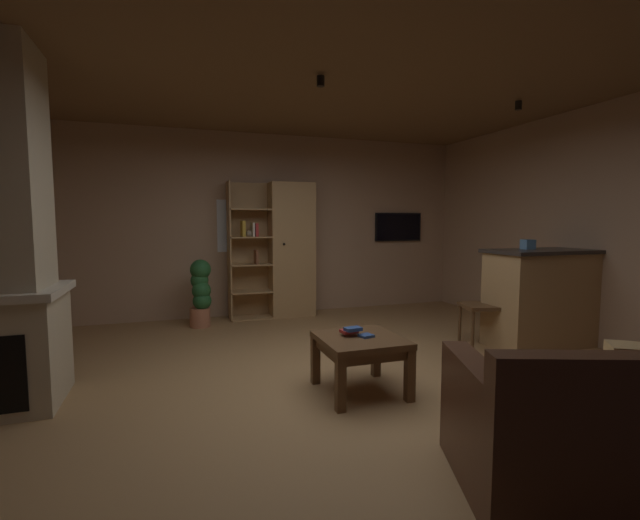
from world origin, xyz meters
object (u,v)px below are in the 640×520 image
kitchen_bar_counter (548,297)px  potted_floor_plant (201,291)px  bookshelf_cabinet (286,250)px  leather_couch (623,438)px  table_book_1 (349,331)px  tissue_box (528,244)px  dining_chair (489,300)px  table_book_0 (366,336)px  table_book_2 (353,329)px  coffee_table (360,347)px  wall_mounted_tv (398,227)px

kitchen_bar_counter → potted_floor_plant: (-3.72, 2.16, -0.08)m
bookshelf_cabinet → potted_floor_plant: (-1.26, -0.30, -0.51)m
bookshelf_cabinet → leather_couch: bearing=-82.9°
table_book_1 → tissue_box: bearing=13.9°
table_book_1 → dining_chair: bearing=19.0°
tissue_box → dining_chair: tissue_box is taller
kitchen_bar_counter → table_book_0: bearing=-166.5°
leather_couch → table_book_1: bearing=114.6°
table_book_2 → kitchen_bar_counter: bearing=11.9°
table_book_0 → table_book_2: (-0.09, 0.06, 0.05)m
bookshelf_cabinet → potted_floor_plant: bookshelf_cabinet is taller
bookshelf_cabinet → table_book_2: bookshelf_cabinet is taller
table_book_0 → coffee_table: bearing=158.1°
table_book_1 → wall_mounted_tv: wall_mounted_tv is taller
leather_couch → table_book_0: 1.80m
table_book_0 → dining_chair: dining_chair is taller
tissue_box → coffee_table: size_ratio=0.18×
tissue_box → potted_floor_plant: (-3.48, 2.07, -0.68)m
coffee_table → dining_chair: bearing=21.6°
table_book_1 → dining_chair: 2.12m
tissue_box → table_book_2: bearing=-165.1°
kitchen_bar_counter → wall_mounted_tv: size_ratio=1.73×
table_book_0 → leather_couch: bearing=-67.5°
kitchen_bar_counter → tissue_box: 0.65m
table_book_2 → dining_chair: size_ratio=0.15×
table_book_1 → dining_chair: size_ratio=0.14×
coffee_table → potted_floor_plant: (-1.11, 2.75, 0.10)m
kitchen_bar_counter → dining_chair: 0.70m
potted_floor_plant → table_book_2: bearing=-68.6°
tissue_box → wall_mounted_tv: size_ratio=0.14×
bookshelf_cabinet → dining_chair: size_ratio=2.16×
kitchen_bar_counter → table_book_0: 2.64m
kitchen_bar_counter → dining_chair: (-0.68, 0.17, -0.02)m
table_book_1 → table_book_2: (0.02, -0.04, 0.03)m
coffee_table → table_book_1: bearing=132.1°
table_book_2 → wall_mounted_tv: (2.19, 3.23, 0.80)m
kitchen_bar_counter → table_book_2: kitchen_bar_counter is taller
table_book_0 → table_book_1: bearing=140.2°
coffee_table → dining_chair: dining_chair is taller
dining_chair → wall_mounted_tv: bearing=85.3°
table_book_0 → dining_chair: 2.05m
leather_couch → potted_floor_plant: (-1.84, 4.43, 0.18)m
table_book_2 → coffee_table: bearing=-37.2°
table_book_2 → potted_floor_plant: potted_floor_plant is taller
leather_couch → table_book_2: leather_couch is taller
table_book_0 → wall_mounted_tv: wall_mounted_tv is taller
table_book_1 → wall_mounted_tv: size_ratio=0.16×
table_book_1 → dining_chair: dining_chair is taller
leather_couch → table_book_0: bearing=112.5°
kitchen_bar_counter → tissue_box: (-0.24, 0.08, 0.60)m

